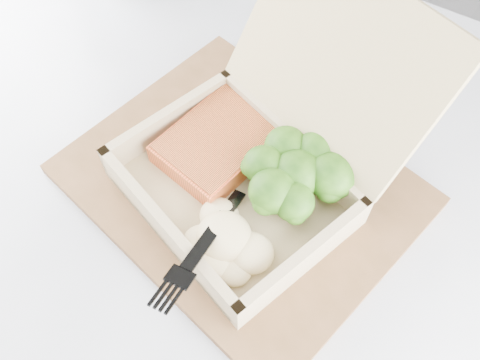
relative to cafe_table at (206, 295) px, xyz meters
The scene contains 9 objects.
floor 0.72m from the cafe_table, 137.45° to the left, with size 4.00×4.00×0.00m, color gray.
cafe_table is the anchor object (origin of this frame).
serving_tray 0.22m from the cafe_table, 80.59° to the left, with size 0.34×0.27×0.01m, color brown.
takeout_container 0.27m from the cafe_table, 73.98° to the left, with size 0.27×0.30×0.18m.
salmon_fillet 0.25m from the cafe_table, 108.76° to the left, with size 0.09×0.12×0.02m, color #FA5D31.
broccoli_pile 0.27m from the cafe_table, 53.94° to the left, with size 0.12×0.12×0.04m, color #437D1B, non-canonical shape.
mashed_potatoes 0.24m from the cafe_table, ahead, with size 0.08×0.07×0.03m, color beige.
plastic_fork 0.25m from the cafe_table, 27.17° to the left, with size 0.04×0.16×0.04m.
receipt 0.32m from the cafe_table, 85.18° to the left, with size 0.07×0.14×0.00m, color white.
Camera 1 is at (0.51, -0.47, 1.25)m, focal length 40.00 mm.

